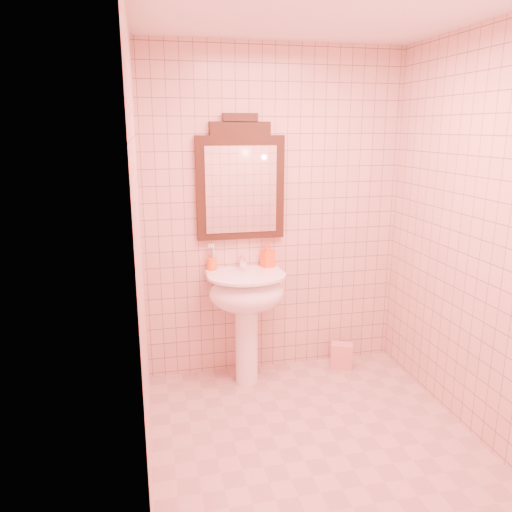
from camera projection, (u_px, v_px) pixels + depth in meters
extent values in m
plane|color=tan|center=(317.00, 444.00, 3.10)|extent=(2.20, 2.20, 0.00)
cube|color=#CCA18E|center=(274.00, 216.00, 3.82)|extent=(2.00, 0.02, 2.50)
cylinder|color=white|center=(247.00, 339.00, 3.78)|extent=(0.17, 0.17, 0.70)
ellipsoid|color=white|center=(247.00, 293.00, 3.67)|extent=(0.56, 0.46, 0.28)
cube|color=white|center=(242.00, 272.00, 3.80)|extent=(0.56, 0.15, 0.05)
cylinder|color=white|center=(247.00, 276.00, 3.64)|extent=(0.58, 0.58, 0.02)
cylinder|color=white|center=(242.00, 263.00, 3.78)|extent=(0.04, 0.04, 0.09)
cylinder|color=white|center=(244.00, 260.00, 3.72)|extent=(0.02, 0.10, 0.02)
cylinder|color=white|center=(245.00, 264.00, 3.68)|extent=(0.02, 0.02, 0.04)
cube|color=white|center=(242.00, 255.00, 3.78)|extent=(0.02, 0.07, 0.01)
cube|color=black|center=(241.00, 188.00, 3.69)|extent=(0.66, 0.05, 0.76)
cube|color=black|center=(240.00, 128.00, 3.58)|extent=(0.44, 0.05, 0.10)
cube|color=black|center=(240.00, 118.00, 3.56)|extent=(0.25, 0.05, 0.06)
cube|color=white|center=(241.00, 190.00, 3.66)|extent=(0.53, 0.01, 0.64)
cylinder|color=orange|center=(212.00, 264.00, 3.75)|extent=(0.08, 0.08, 0.09)
cylinder|color=silver|center=(214.00, 259.00, 3.75)|extent=(0.01, 0.01, 0.17)
cylinder|color=#338CD8|center=(211.00, 258.00, 3.76)|extent=(0.01, 0.01, 0.17)
cylinder|color=#E5334C|center=(209.00, 259.00, 3.74)|extent=(0.01, 0.01, 0.17)
cylinder|color=#3FBF59|center=(212.00, 259.00, 3.73)|extent=(0.01, 0.01, 0.17)
imported|color=#FF4F15|center=(268.00, 255.00, 3.82)|extent=(0.11, 0.11, 0.19)
cube|color=tan|center=(342.00, 356.00, 4.06)|extent=(0.20, 0.17, 0.21)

